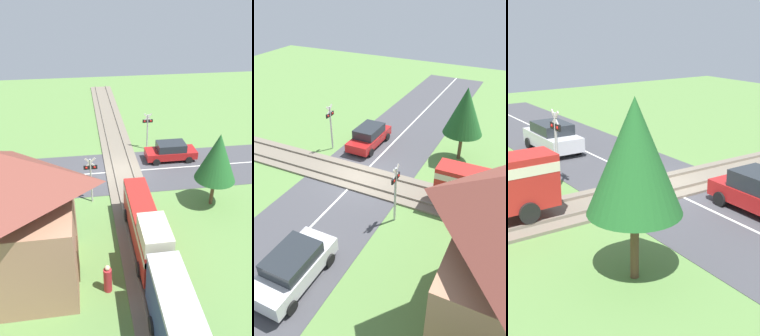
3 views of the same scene
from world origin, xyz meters
The scene contains 10 objects.
ground_plane centered at (0.00, 0.00, 0.00)m, with size 60.00×60.00×0.00m, color #5B8442.
road_surface centered at (0.00, 0.00, 0.01)m, with size 48.00×6.40×0.02m.
track_bed centered at (0.00, 0.00, 0.07)m, with size 2.80×48.00×0.24m.
car_near_crossing centered at (-4.23, -1.44, 0.81)m, with size 4.25×1.88×1.57m.
car_far_side centered at (8.15, 1.44, 0.83)m, with size 4.16×1.97×1.60m.
crossing_signal_west_approach centered at (-2.66, -3.71, 2.17)m, with size 0.90×0.18×3.41m.
crossing_signal_east_approach centered at (2.66, 3.71, 2.17)m, with size 0.90×0.18×3.41m.
station_building centered at (6.70, 10.09, 3.63)m, with size 6.50×5.17×7.38m.
pedestrian_by_station centered at (2.30, 11.32, 0.75)m, with size 0.40×0.40×1.64m.
tree_roadside_hedge centered at (-5.33, 5.11, 3.56)m, with size 2.64×2.64×5.16m.
Camera 1 is at (3.01, 22.35, 13.25)m, focal length 35.00 mm.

